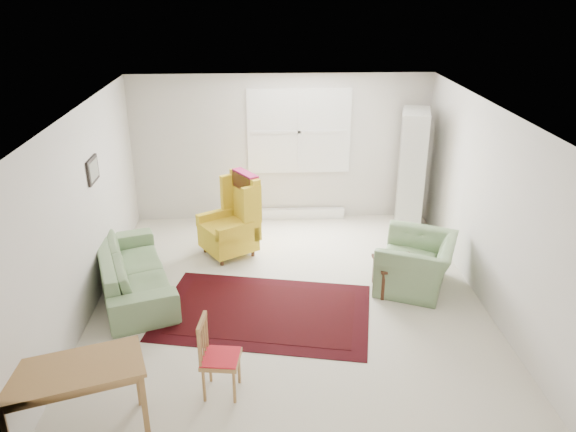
{
  "coord_description": "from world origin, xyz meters",
  "views": [
    {
      "loc": [
        -0.32,
        -6.4,
        3.89
      ],
      "look_at": [
        0.0,
        0.3,
        1.05
      ],
      "focal_mm": 35.0,
      "sensor_mm": 36.0,
      "label": 1
    }
  ],
  "objects_px": {
    "cabinet": "(412,172)",
    "desk_chair": "(221,357)",
    "sofa": "(132,262)",
    "wingback_chair": "(227,216)",
    "stool": "(232,225)",
    "desk": "(78,404)",
    "coffee_table": "(395,276)",
    "armchair": "(417,258)"
  },
  "relations": [
    {
      "from": "sofa",
      "to": "wingback_chair",
      "type": "bearing_deg",
      "value": -68.6
    },
    {
      "from": "stool",
      "to": "desk_chair",
      "type": "height_order",
      "value": "desk_chair"
    },
    {
      "from": "stool",
      "to": "desk",
      "type": "height_order",
      "value": "desk"
    },
    {
      "from": "sofa",
      "to": "armchair",
      "type": "xyz_separation_m",
      "value": [
        3.8,
        -0.07,
        -0.0
      ]
    },
    {
      "from": "armchair",
      "to": "coffee_table",
      "type": "bearing_deg",
      "value": -49.99
    },
    {
      "from": "cabinet",
      "to": "desk_chair",
      "type": "bearing_deg",
      "value": -111.68
    },
    {
      "from": "sofa",
      "to": "coffee_table",
      "type": "bearing_deg",
      "value": -111.66
    },
    {
      "from": "stool",
      "to": "cabinet",
      "type": "height_order",
      "value": "cabinet"
    },
    {
      "from": "wingback_chair",
      "to": "desk_chair",
      "type": "height_order",
      "value": "wingback_chair"
    },
    {
      "from": "sofa",
      "to": "desk",
      "type": "relative_size",
      "value": 1.75
    },
    {
      "from": "coffee_table",
      "to": "desk_chair",
      "type": "height_order",
      "value": "desk_chair"
    },
    {
      "from": "coffee_table",
      "to": "stool",
      "type": "height_order",
      "value": "stool"
    },
    {
      "from": "coffee_table",
      "to": "stool",
      "type": "xyz_separation_m",
      "value": [
        -2.25,
        1.74,
        0.02
      ]
    },
    {
      "from": "coffee_table",
      "to": "desk_chair",
      "type": "distance_m",
      "value": 2.93
    },
    {
      "from": "wingback_chair",
      "to": "desk_chair",
      "type": "bearing_deg",
      "value": -30.33
    },
    {
      "from": "desk",
      "to": "desk_chair",
      "type": "relative_size",
      "value": 1.42
    },
    {
      "from": "armchair",
      "to": "sofa",
      "type": "bearing_deg",
      "value": -67.44
    },
    {
      "from": "wingback_chair",
      "to": "desk_chair",
      "type": "distance_m",
      "value": 3.13
    },
    {
      "from": "armchair",
      "to": "coffee_table",
      "type": "relative_size",
      "value": 2.05
    },
    {
      "from": "coffee_table",
      "to": "wingback_chair",
      "type": "bearing_deg",
      "value": 152.43
    },
    {
      "from": "stool",
      "to": "desk_chair",
      "type": "xyz_separation_m",
      "value": [
        0.05,
        -3.67,
        0.18
      ]
    },
    {
      "from": "wingback_chair",
      "to": "desk_chair",
      "type": "xyz_separation_m",
      "value": [
        0.09,
        -3.13,
        -0.2
      ]
    },
    {
      "from": "coffee_table",
      "to": "desk",
      "type": "height_order",
      "value": "desk"
    },
    {
      "from": "sofa",
      "to": "wingback_chair",
      "type": "xyz_separation_m",
      "value": [
        1.22,
        1.04,
        0.2
      ]
    },
    {
      "from": "coffee_table",
      "to": "desk",
      "type": "relative_size",
      "value": 0.44
    },
    {
      "from": "wingback_chair",
      "to": "desk_chair",
      "type": "relative_size",
      "value": 1.47
    },
    {
      "from": "cabinet",
      "to": "armchair",
      "type": "bearing_deg",
      "value": -86.5
    },
    {
      "from": "cabinet",
      "to": "stool",
      "type": "bearing_deg",
      "value": -160.39
    },
    {
      "from": "sofa",
      "to": "desk",
      "type": "xyz_separation_m",
      "value": [
        0.06,
        -2.64,
        -0.05
      ]
    },
    {
      "from": "coffee_table",
      "to": "desk_chair",
      "type": "relative_size",
      "value": 0.62
    },
    {
      "from": "desk_chair",
      "to": "sofa",
      "type": "bearing_deg",
      "value": 39.14
    },
    {
      "from": "armchair",
      "to": "desk",
      "type": "distance_m",
      "value": 4.55
    },
    {
      "from": "wingback_chair",
      "to": "armchair",
      "type": "bearing_deg",
      "value": 34.91
    },
    {
      "from": "armchair",
      "to": "desk",
      "type": "height_order",
      "value": "armchair"
    },
    {
      "from": "armchair",
      "to": "desk_chair",
      "type": "height_order",
      "value": "desk_chair"
    },
    {
      "from": "cabinet",
      "to": "desk_chair",
      "type": "distance_m",
      "value": 4.9
    },
    {
      "from": "coffee_table",
      "to": "sofa",
      "type": "bearing_deg",
      "value": 177.44
    },
    {
      "from": "wingback_chair",
      "to": "sofa",
      "type": "bearing_deg",
      "value": -81.44
    },
    {
      "from": "wingback_chair",
      "to": "cabinet",
      "type": "distance_m",
      "value": 3.09
    },
    {
      "from": "armchair",
      "to": "desk",
      "type": "xyz_separation_m",
      "value": [
        -3.75,
        -2.58,
        -0.04
      ]
    },
    {
      "from": "armchair",
      "to": "cabinet",
      "type": "height_order",
      "value": "cabinet"
    },
    {
      "from": "desk",
      "to": "stool",
      "type": "bearing_deg",
      "value": 74.2
    }
  ]
}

